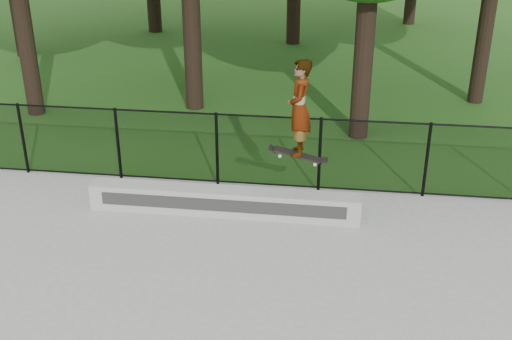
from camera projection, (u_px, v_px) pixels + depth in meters
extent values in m
cube|color=#B4B5AF|center=(224.00, 201.00, 11.59)|extent=(4.91, 0.40, 0.48)
cube|color=black|center=(298.00, 155.00, 10.90)|extent=(0.82, 0.23, 0.23)
imported|color=#BED5FA|center=(299.00, 108.00, 10.55)|extent=(0.42, 0.62, 1.64)
cylinder|color=black|center=(23.00, 139.00, 12.98)|extent=(0.06, 0.06, 1.50)
cylinder|color=black|center=(118.00, 144.00, 12.74)|extent=(0.06, 0.06, 1.50)
cylinder|color=black|center=(217.00, 149.00, 12.49)|extent=(0.06, 0.06, 1.50)
cylinder|color=black|center=(320.00, 154.00, 12.25)|extent=(0.06, 0.06, 1.50)
cylinder|color=black|center=(427.00, 160.00, 12.00)|extent=(0.06, 0.06, 1.50)
cylinder|color=black|center=(216.00, 114.00, 12.19)|extent=(16.00, 0.04, 0.04)
cylinder|color=black|center=(218.00, 181.00, 12.79)|extent=(16.00, 0.04, 0.04)
cube|color=black|center=(217.00, 149.00, 12.49)|extent=(16.00, 0.01, 1.50)
cylinder|color=black|center=(23.00, 23.00, 15.75)|extent=(0.44, 0.44, 4.69)
cylinder|color=black|center=(191.00, 12.00, 16.09)|extent=(0.44, 0.44, 5.05)
cylinder|color=black|center=(364.00, 46.00, 14.37)|extent=(0.44, 0.44, 4.33)
cylinder|color=black|center=(489.00, 8.00, 16.52)|extent=(0.44, 0.44, 5.09)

